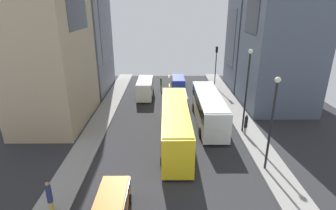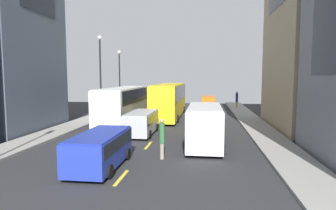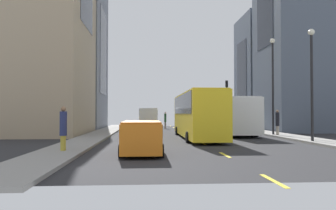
{
  "view_description": "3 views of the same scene",
  "coord_description": "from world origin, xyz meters",
  "px_view_note": "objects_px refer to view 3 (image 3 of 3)",
  "views": [
    {
      "loc": [
        0.63,
        27.55,
        12.49
      ],
      "look_at": [
        0.39,
        1.83,
        2.83
      ],
      "focal_mm": 28.62,
      "sensor_mm": 36.0,
      "label": 1
    },
    {
      "loc": [
        3.58,
        -26.85,
        4.37
      ],
      "look_at": [
        -0.57,
        5.18,
        1.22
      ],
      "focal_mm": 30.95,
      "sensor_mm": 36.0,
      "label": 2
    },
    {
      "loc": [
        3.75,
        30.49,
        2.01
      ],
      "look_at": [
        1.89,
        2.04,
        2.72
      ],
      "focal_mm": 35.0,
      "sensor_mm": 36.0,
      "label": 3
    }
  ],
  "objects_px": {
    "delivery_van_white": "(148,117)",
    "car_blue_0": "(185,121)",
    "car_silver_1": "(191,122)",
    "pedestrian_waiting_curb": "(63,127)",
    "car_orange_2": "(142,135)",
    "traffic_light_near_corner": "(227,95)",
    "city_bus_white": "(230,113)",
    "streetcar_yellow": "(197,112)",
    "pedestrian_crossing_mid": "(165,120)",
    "pedestrian_walking_far": "(277,122)"
  },
  "relations": [
    {
      "from": "streetcar_yellow",
      "to": "pedestrian_crossing_mid",
      "type": "xyz_separation_m",
      "value": [
        1.59,
        -16.33,
        -0.95
      ]
    },
    {
      "from": "pedestrian_crossing_mid",
      "to": "delivery_van_white",
      "type": "bearing_deg",
      "value": 139.28
    },
    {
      "from": "car_blue_0",
      "to": "pedestrian_crossing_mid",
      "type": "distance_m",
      "value": 3.29
    },
    {
      "from": "pedestrian_walking_far",
      "to": "city_bus_white",
      "type": "bearing_deg",
      "value": -170.48
    },
    {
      "from": "car_blue_0",
      "to": "pedestrian_walking_far",
      "type": "bearing_deg",
      "value": 109.45
    },
    {
      "from": "car_blue_0",
      "to": "car_orange_2",
      "type": "bearing_deg",
      "value": 79.11
    },
    {
      "from": "streetcar_yellow",
      "to": "car_blue_0",
      "type": "height_order",
      "value": "streetcar_yellow"
    },
    {
      "from": "car_blue_0",
      "to": "traffic_light_near_corner",
      "type": "relative_size",
      "value": 0.74
    },
    {
      "from": "pedestrian_crossing_mid",
      "to": "pedestrian_waiting_curb",
      "type": "distance_m",
      "value": 26.62
    },
    {
      "from": "pedestrian_crossing_mid",
      "to": "pedestrian_waiting_curb",
      "type": "relative_size",
      "value": 0.98
    },
    {
      "from": "city_bus_white",
      "to": "car_blue_0",
      "type": "relative_size",
      "value": 2.38
    },
    {
      "from": "city_bus_white",
      "to": "pedestrian_crossing_mid",
      "type": "height_order",
      "value": "city_bus_white"
    },
    {
      "from": "car_orange_2",
      "to": "pedestrian_walking_far",
      "type": "xyz_separation_m",
      "value": [
        -11.39,
        -11.12,
        0.34
      ]
    },
    {
      "from": "city_bus_white",
      "to": "pedestrian_crossing_mid",
      "type": "relative_size",
      "value": 5.14
    },
    {
      "from": "car_silver_1",
      "to": "city_bus_white",
      "type": "bearing_deg",
      "value": 117.27
    },
    {
      "from": "streetcar_yellow",
      "to": "car_orange_2",
      "type": "relative_size",
      "value": 2.91
    },
    {
      "from": "city_bus_white",
      "to": "car_blue_0",
      "type": "bearing_deg",
      "value": -78.9
    },
    {
      "from": "streetcar_yellow",
      "to": "pedestrian_waiting_curb",
      "type": "height_order",
      "value": "streetcar_yellow"
    },
    {
      "from": "pedestrian_waiting_curb",
      "to": "traffic_light_near_corner",
      "type": "bearing_deg",
      "value": 45.98
    },
    {
      "from": "pedestrian_crossing_mid",
      "to": "pedestrian_walking_far",
      "type": "distance_m",
      "value": 17.48
    },
    {
      "from": "car_silver_1",
      "to": "pedestrian_crossing_mid",
      "type": "distance_m",
      "value": 6.81
    },
    {
      "from": "delivery_van_white",
      "to": "car_blue_0",
      "type": "height_order",
      "value": "delivery_van_white"
    },
    {
      "from": "car_blue_0",
      "to": "pedestrian_waiting_curb",
      "type": "relative_size",
      "value": 2.13
    },
    {
      "from": "streetcar_yellow",
      "to": "pedestrian_crossing_mid",
      "type": "height_order",
      "value": "streetcar_yellow"
    },
    {
      "from": "traffic_light_near_corner",
      "to": "pedestrian_waiting_curb",
      "type": "bearing_deg",
      "value": 61.33
    },
    {
      "from": "car_blue_0",
      "to": "pedestrian_waiting_curb",
      "type": "height_order",
      "value": "pedestrian_waiting_curb"
    },
    {
      "from": "pedestrian_walking_far",
      "to": "pedestrian_waiting_curb",
      "type": "bearing_deg",
      "value": -91.47
    },
    {
      "from": "traffic_light_near_corner",
      "to": "pedestrian_crossing_mid",
      "type": "bearing_deg",
      "value": 12.52
    },
    {
      "from": "pedestrian_waiting_curb",
      "to": "traffic_light_near_corner",
      "type": "xyz_separation_m",
      "value": [
        -15.15,
        -27.7,
        3.21
      ]
    },
    {
      "from": "delivery_van_white",
      "to": "car_silver_1",
      "type": "bearing_deg",
      "value": 144.99
    },
    {
      "from": "car_silver_1",
      "to": "pedestrian_waiting_curb",
      "type": "distance_m",
      "value": 21.5
    },
    {
      "from": "car_orange_2",
      "to": "traffic_light_near_corner",
      "type": "relative_size",
      "value": 0.7
    },
    {
      "from": "streetcar_yellow",
      "to": "pedestrian_waiting_curb",
      "type": "bearing_deg",
      "value": 49.23
    },
    {
      "from": "car_orange_2",
      "to": "traffic_light_near_corner",
      "type": "distance_m",
      "value": 30.54
    },
    {
      "from": "city_bus_white",
      "to": "car_blue_0",
      "type": "distance_m",
      "value": 14.06
    },
    {
      "from": "car_blue_0",
      "to": "car_orange_2",
      "type": "relative_size",
      "value": 1.06
    },
    {
      "from": "streetcar_yellow",
      "to": "car_blue_0",
      "type": "relative_size",
      "value": 2.74
    },
    {
      "from": "car_silver_1",
      "to": "traffic_light_near_corner",
      "type": "bearing_deg",
      "value": -126.27
    },
    {
      "from": "pedestrian_waiting_curb",
      "to": "traffic_light_near_corner",
      "type": "height_order",
      "value": "traffic_light_near_corner"
    },
    {
      "from": "car_silver_1",
      "to": "car_orange_2",
      "type": "distance_m",
      "value": 20.61
    },
    {
      "from": "traffic_light_near_corner",
      "to": "car_orange_2",
      "type": "bearing_deg",
      "value": 68.25
    },
    {
      "from": "delivery_van_white",
      "to": "pedestrian_crossing_mid",
      "type": "distance_m",
      "value": 3.74
    },
    {
      "from": "car_silver_1",
      "to": "pedestrian_waiting_curb",
      "type": "xyz_separation_m",
      "value": [
        9.11,
        19.47,
        0.3
      ]
    },
    {
      "from": "delivery_van_white",
      "to": "pedestrian_waiting_curb",
      "type": "relative_size",
      "value": 2.6
    },
    {
      "from": "car_blue_0",
      "to": "car_silver_1",
      "type": "relative_size",
      "value": 1.0
    },
    {
      "from": "city_bus_white",
      "to": "streetcar_yellow",
      "type": "height_order",
      "value": "streetcar_yellow"
    },
    {
      "from": "car_silver_1",
      "to": "car_orange_2",
      "type": "xyz_separation_m",
      "value": [
        5.2,
        19.94,
        -0.07
      ]
    },
    {
      "from": "car_blue_0",
      "to": "pedestrian_walking_far",
      "type": "xyz_separation_m",
      "value": [
        -5.99,
        16.95,
        0.3
      ]
    },
    {
      "from": "streetcar_yellow",
      "to": "car_blue_0",
      "type": "distance_m",
      "value": 18.21
    },
    {
      "from": "car_orange_2",
      "to": "car_blue_0",
      "type": "bearing_deg",
      "value": -100.89
    }
  ]
}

